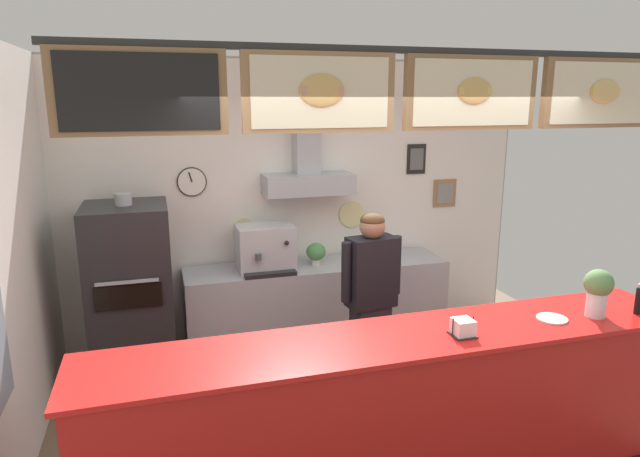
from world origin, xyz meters
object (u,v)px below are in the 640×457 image
object	(u,v)px
condiment_plate	(552,319)
basil_vase	(598,291)
pizza_oven	(131,296)
potted_rosemary	(316,253)
shop_worker	(371,300)
potted_basil	(371,244)
espresso_machine	(266,248)
pepper_grinder	(639,299)
napkin_holder	(463,328)

from	to	relation	value
condiment_plate	basil_vase	bearing A→B (deg)	-6.26
pizza_oven	potted_rosemary	world-z (taller)	pizza_oven
shop_worker	potted_basil	xyz separation A→B (m)	(0.42, 1.08, 0.17)
espresso_machine	basil_vase	bearing A→B (deg)	-50.76
pepper_grinder	pizza_oven	bearing A→B (deg)	148.37
potted_basil	pepper_grinder	world-z (taller)	pepper_grinder
potted_basil	pepper_grinder	xyz separation A→B (m)	(1.02, -2.30, 0.13)
shop_worker	condiment_plate	distance (m)	1.42
potted_basil	basil_vase	distance (m)	2.37
basil_vase	napkin_holder	bearing A→B (deg)	-178.88
pepper_grinder	napkin_holder	xyz separation A→B (m)	(-1.32, 0.02, -0.06)
shop_worker	basil_vase	bearing A→B (deg)	125.78
potted_basil	napkin_holder	size ratio (longest dim) A/B	1.89
pizza_oven	shop_worker	xyz separation A→B (m)	(1.90, -0.84, 0.06)
shop_worker	condiment_plate	xyz separation A→B (m)	(0.83, -1.14, 0.20)
pizza_oven	napkin_holder	size ratio (longest dim) A/B	11.59
basil_vase	napkin_holder	world-z (taller)	basil_vase
shop_worker	basil_vase	xyz separation A→B (m)	(1.14, -1.18, 0.37)
pizza_oven	potted_basil	bearing A→B (deg)	5.88
pizza_oven	potted_rosemary	distance (m)	1.76
shop_worker	pizza_oven	bearing A→B (deg)	-32.06
potted_rosemary	condiment_plate	xyz separation A→B (m)	(0.99, -2.19, 0.06)
shop_worker	condiment_plate	bearing A→B (deg)	117.55
espresso_machine	pepper_grinder	bearing A→B (deg)	-46.84
espresso_machine	condiment_plate	bearing A→B (deg)	-55.57
espresso_machine	condiment_plate	distance (m)	2.64
basil_vase	pepper_grinder	bearing A→B (deg)	-8.04
potted_rosemary	espresso_machine	bearing A→B (deg)	-178.59
basil_vase	napkin_holder	xyz separation A→B (m)	(-1.01, -0.02, -0.13)
espresso_machine	basil_vase	distance (m)	2.86
potted_rosemary	napkin_holder	size ratio (longest dim) A/B	1.49
pepper_grinder	basil_vase	bearing A→B (deg)	171.96
pizza_oven	shop_worker	size ratio (longest dim) A/B	1.07
napkin_holder	espresso_machine	bearing A→B (deg)	109.56
pizza_oven	potted_basil	world-z (taller)	pizza_oven
potted_basil	condiment_plate	world-z (taller)	potted_basil
espresso_machine	potted_basil	bearing A→B (deg)	2.23
pizza_oven	potted_rosemary	size ratio (longest dim) A/B	7.77
shop_worker	potted_rosemary	size ratio (longest dim) A/B	7.25
shop_worker	espresso_machine	size ratio (longest dim) A/B	3.00
basil_vase	potted_basil	bearing A→B (deg)	107.63
potted_rosemary	basil_vase	size ratio (longest dim) A/B	0.68
espresso_machine	potted_basil	world-z (taller)	espresso_machine
pizza_oven	shop_worker	bearing A→B (deg)	-23.82
potted_rosemary	shop_worker	bearing A→B (deg)	-81.12
potted_basil	pepper_grinder	bearing A→B (deg)	-65.98
pepper_grinder	shop_worker	bearing A→B (deg)	139.82
potted_rosemary	pepper_grinder	world-z (taller)	pepper_grinder
condiment_plate	basil_vase	xyz separation A→B (m)	(0.31, -0.03, 0.17)
condiment_plate	napkin_holder	distance (m)	0.70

